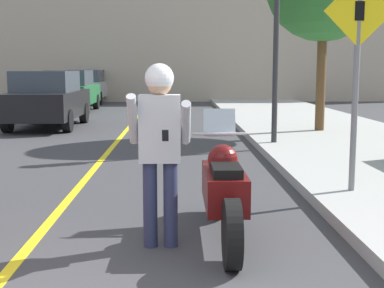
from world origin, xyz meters
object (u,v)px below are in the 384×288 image
(motorcycle, at_px, (224,190))
(crossing_sign, at_px, (357,63))
(parked_car_silver, at_px, (86,86))
(person_biker, at_px, (160,135))
(parked_car_green, at_px, (71,91))
(traffic_light, at_px, (277,15))
(parked_car_black, at_px, (48,99))

(motorcycle, bearing_deg, crossing_sign, 39.50)
(motorcycle, bearing_deg, parked_car_silver, 103.10)
(person_biker, xyz_separation_m, parked_car_silver, (-4.49, 22.34, -0.26))
(motorcycle, bearing_deg, parked_car_green, 106.28)
(motorcycle, distance_m, traffic_light, 6.81)
(traffic_light, bearing_deg, crossing_sign, -87.59)
(traffic_light, distance_m, parked_car_green, 12.51)
(person_biker, xyz_separation_m, parked_car_black, (-3.71, 10.91, -0.26))
(person_biker, relative_size, parked_car_green, 0.43)
(traffic_light, height_order, parked_car_green, traffic_light)
(traffic_light, bearing_deg, parked_car_silver, 113.05)
(traffic_light, bearing_deg, person_biker, -109.52)
(motorcycle, height_order, traffic_light, traffic_light)
(person_biker, xyz_separation_m, crossing_sign, (2.47, 1.75, 0.70))
(parked_car_green, relative_size, parked_car_silver, 1.00)
(parked_car_black, relative_size, parked_car_green, 1.00)
(traffic_light, height_order, parked_car_silver, traffic_light)
(crossing_sign, bearing_deg, parked_car_silver, 108.70)
(parked_car_black, bearing_deg, motorcycle, -67.80)
(motorcycle, relative_size, parked_car_silver, 0.55)
(motorcycle, distance_m, person_biker, 0.92)
(crossing_sign, height_order, traffic_light, traffic_light)
(traffic_light, relative_size, parked_car_silver, 0.94)
(traffic_light, xyz_separation_m, parked_car_silver, (-6.77, 15.91, -2.02))
(parked_car_green, bearing_deg, parked_car_silver, 92.87)
(motorcycle, xyz_separation_m, parked_car_silver, (-5.14, 22.09, 0.35))
(crossing_sign, bearing_deg, person_biker, -144.66)
(motorcycle, bearing_deg, person_biker, -159.09)
(parked_car_black, xyz_separation_m, parked_car_green, (-0.52, 6.01, 0.00))
(traffic_light, relative_size, parked_car_black, 0.94)
(parked_car_green, bearing_deg, crossing_sign, -66.18)
(person_biker, distance_m, traffic_light, 7.04)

